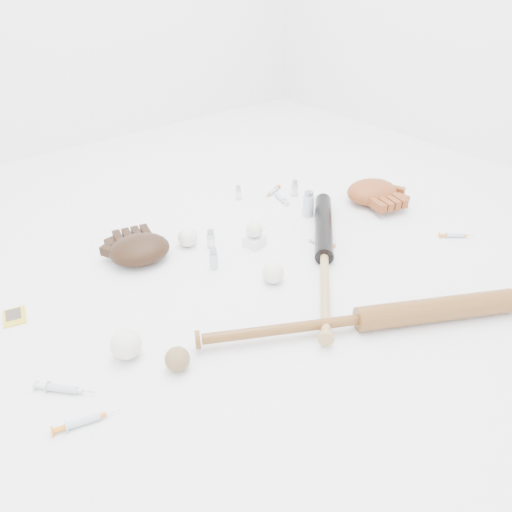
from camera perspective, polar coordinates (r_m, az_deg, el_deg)
bat_dark at (r=1.69m, az=7.81°, el=0.01°), size 0.67×0.66×0.06m
bat_wood at (r=1.43m, az=11.88°, el=-7.08°), size 0.89×0.53×0.07m
glove_dark at (r=1.73m, az=-13.17°, el=0.76°), size 0.30×0.30×0.09m
glove_tan at (r=2.13m, az=13.13°, el=7.18°), size 0.32×0.32×0.09m
trading_card at (r=1.62m, az=-25.88°, el=-6.27°), size 0.08×0.10×0.00m
pedestal at (r=1.78m, az=-0.19°, el=1.73°), size 0.07×0.07×0.04m
baseball_on_pedestal at (r=1.76m, az=-0.19°, el=3.07°), size 0.06×0.06×0.06m
baseball_left at (r=1.36m, az=-14.62°, el=-9.74°), size 0.08×0.08×0.08m
baseball_upper at (r=1.79m, az=-7.83°, el=2.13°), size 0.07×0.07×0.07m
baseball_mid at (r=1.58m, az=1.98°, el=-1.95°), size 0.07×0.07×0.07m
baseball_aged at (r=1.30m, az=-8.98°, el=-11.56°), size 0.06×0.06×0.06m
syringe_0 at (r=1.34m, az=-21.24°, el=-13.95°), size 0.13×0.14×0.02m
syringe_1 at (r=1.81m, az=7.34°, el=1.54°), size 0.08×0.13×0.02m
syringe_2 at (r=2.11m, az=2.79°, el=6.65°), size 0.07×0.16×0.02m
syringe_3 at (r=1.98m, az=21.81°, el=2.20°), size 0.12×0.11×0.02m
syringe_4 at (r=2.17m, az=1.91°, el=7.37°), size 0.14×0.07×0.02m
syringe_5 at (r=1.25m, az=-19.09°, el=-17.40°), size 0.17×0.07×0.02m
vial_0 at (r=2.11m, az=-2.02°, el=7.26°), size 0.02×0.02×0.06m
vial_1 at (r=2.14m, az=4.44°, el=7.74°), size 0.03×0.03×0.07m
vial_2 at (r=1.77m, az=-5.18°, el=1.96°), size 0.03×0.03×0.07m
vial_3 at (r=1.98m, az=6.00°, el=5.95°), size 0.04×0.04×0.10m
vial_4 at (r=1.65m, az=-4.86°, el=-0.34°), size 0.03×0.03×0.07m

